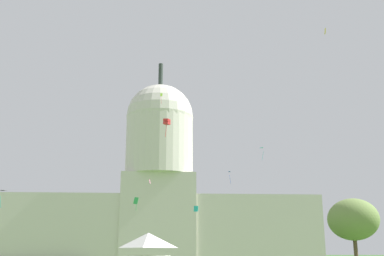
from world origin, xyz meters
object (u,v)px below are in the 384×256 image
at_px(kite_pink_mid, 150,181).
at_px(kite_black_low, 1,193).
at_px(kite_turquoise_low, 196,209).
at_px(capitol_building, 159,192).
at_px(tree_east_near, 353,219).
at_px(kite_lime_high, 161,96).
at_px(kite_red_mid, 167,122).
at_px(event_tent, 148,252).
at_px(kite_cyan_mid, 263,150).
at_px(kite_blue_mid, 231,174).
at_px(kite_green_low, 136,201).
at_px(kite_yellow_high, 325,31).

xyz_separation_m(kite_pink_mid, kite_black_low, (-26.70, -58.62, -10.93)).
bearing_deg(kite_turquoise_low, capitol_building, 179.96).
distance_m(tree_east_near, kite_lime_high, 72.99).
bearing_deg(kite_turquoise_low, kite_red_mid, -100.97).
height_order(kite_pink_mid, kite_lime_high, kite_lime_high).
relative_size(kite_pink_mid, kite_lime_high, 0.38).
bearing_deg(event_tent, tree_east_near, 35.26).
bearing_deg(event_tent, kite_turquoise_low, 22.98).
height_order(event_tent, kite_cyan_mid, kite_cyan_mid).
xyz_separation_m(event_tent, tree_east_near, (41.83, 21.75, 6.50)).
bearing_deg(kite_black_low, kite_turquoise_low, 119.69).
height_order(kite_blue_mid, kite_cyan_mid, kite_cyan_mid).
height_order(kite_blue_mid, kite_black_low, kite_blue_mid).
distance_m(capitol_building, tree_east_near, 94.82).
bearing_deg(kite_lime_high, kite_green_low, 128.32).
height_order(kite_pink_mid, kite_red_mid, kite_pink_mid).
bearing_deg(kite_cyan_mid, capitol_building, -8.14).
bearing_deg(kite_yellow_high, kite_lime_high, 82.79).
height_order(kite_red_mid, kite_turquoise_low, kite_red_mid).
bearing_deg(tree_east_near, kite_yellow_high, -135.32).
bearing_deg(kite_lime_high, kite_cyan_mid, -169.63).
height_order(kite_red_mid, kite_cyan_mid, kite_cyan_mid).
relative_size(kite_pink_mid, kite_cyan_mid, 0.46).
bearing_deg(kite_yellow_high, event_tent, 161.68).
xyz_separation_m(kite_yellow_high, kite_blue_mid, (-13.96, 49.93, -23.75)).
height_order(kite_pink_mid, kite_cyan_mid, kite_cyan_mid).
relative_size(event_tent, kite_red_mid, 2.38).
bearing_deg(kite_pink_mid, kite_red_mid, 61.83).
xyz_separation_m(kite_pink_mid, kite_turquoise_low, (9.25, -72.87, -14.82)).
bearing_deg(kite_lime_high, tree_east_near, 176.00).
bearing_deg(kite_cyan_mid, kite_turquoise_low, 120.68).
bearing_deg(kite_cyan_mid, kite_green_low, 96.52).
bearing_deg(kite_pink_mid, kite_cyan_mid, 107.47).
distance_m(kite_yellow_high, kite_green_low, 54.88).
relative_size(capitol_building, kite_black_low, 41.10).
xyz_separation_m(kite_red_mid, kite_cyan_mid, (26.62, 45.41, 5.03)).
bearing_deg(kite_blue_mid, capitol_building, 26.52).
height_order(kite_red_mid, kite_lime_high, kite_lime_high).
bearing_deg(capitol_building, kite_yellow_high, -67.80).
bearing_deg(tree_east_near, kite_red_mid, -154.07).
distance_m(kite_pink_mid, kite_lime_high, 27.52).
relative_size(kite_yellow_high, kite_turquoise_low, 1.46).
relative_size(tree_east_near, kite_lime_high, 3.87).
bearing_deg(kite_green_low, kite_turquoise_low, -179.40).
distance_m(tree_east_near, kite_cyan_mid, 35.46).
xyz_separation_m(kite_pink_mid, kite_cyan_mid, (30.92, -26.83, 4.98)).
relative_size(kite_green_low, kite_turquoise_low, 2.73).
distance_m(tree_east_near, kite_yellow_high, 40.88).
bearing_deg(kite_lime_high, kite_blue_mid, -134.37).
height_order(tree_east_near, kite_blue_mid, kite_blue_mid).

